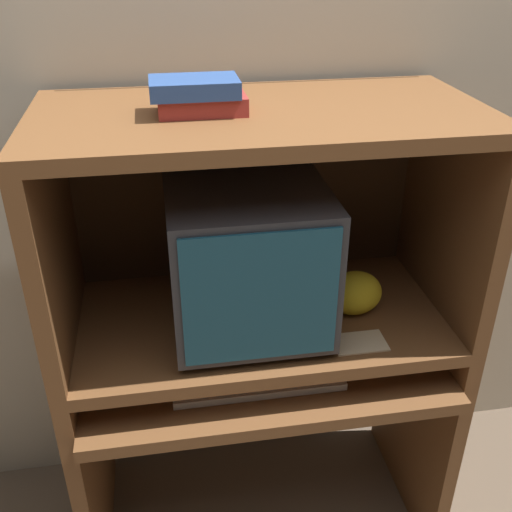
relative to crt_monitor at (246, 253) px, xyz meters
name	(u,v)px	position (x,y,z in m)	size (l,w,h in m)	color
wall_back	(241,93)	(0.04, 0.34, 0.32)	(6.00, 0.06, 2.60)	#B2A893
desk_base	(262,420)	(0.04, -0.03, -0.55)	(1.05, 0.57, 0.66)	brown
desk_monitor_shelf	(260,322)	(0.04, 0.01, -0.23)	(1.05, 0.53, 0.12)	brown
hutch_upper	(258,179)	(0.04, 0.05, 0.18)	(1.05, 0.53, 0.56)	brown
crt_monitor	(246,253)	(0.00, 0.00, 0.00)	(0.39, 0.45, 0.38)	#333338
keyboard	(257,378)	(0.01, -0.12, -0.31)	(0.44, 0.14, 0.03)	beige
mouse	(359,365)	(0.29, -0.12, -0.30)	(0.06, 0.04, 0.03)	black
snack_bag	(355,293)	(0.29, -0.02, -0.14)	(0.15, 0.11, 0.12)	gold
book_stack	(198,95)	(-0.10, 0.00, 0.40)	(0.21, 0.12, 0.08)	maroon
paper_card	(359,342)	(0.26, -0.16, -0.20)	(0.13, 0.09, 0.00)	#CCB28C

